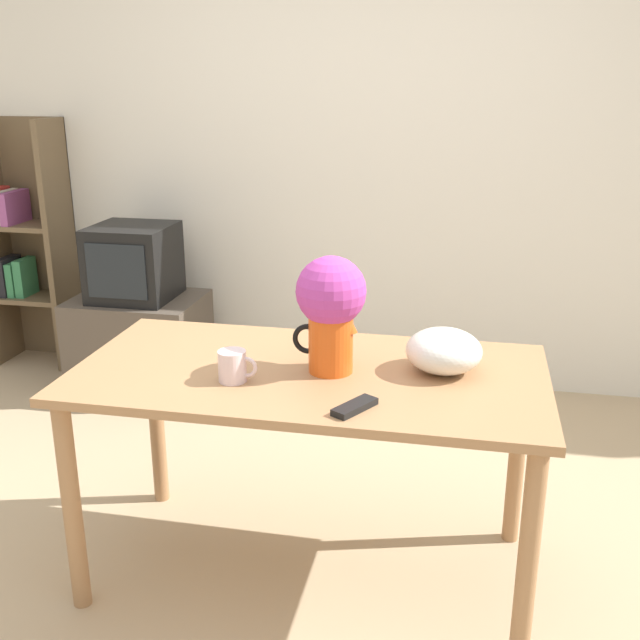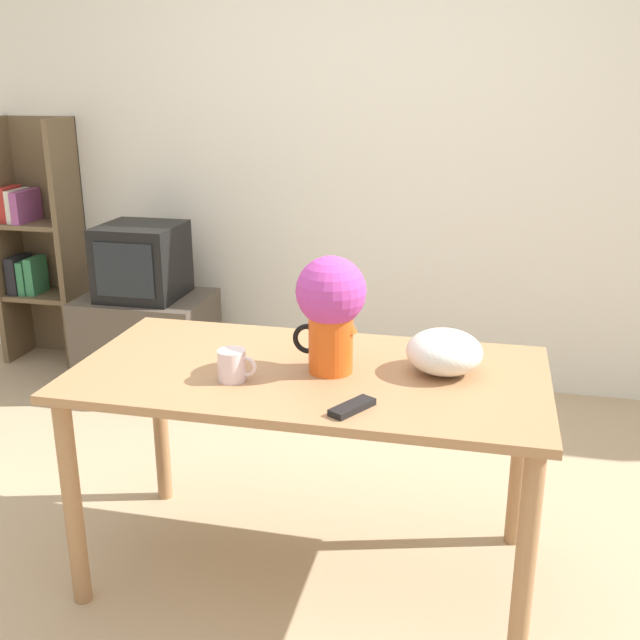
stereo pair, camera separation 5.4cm
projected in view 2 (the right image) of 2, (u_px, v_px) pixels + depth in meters
name	position (u px, v px, depth m)	size (l,w,h in m)	color
ground_plane	(279.00, 570.00, 2.68)	(12.00, 12.00, 0.00)	tan
wall_back	(371.00, 151.00, 4.02)	(8.00, 0.05, 2.60)	silver
table	(309.00, 398.00, 2.48)	(1.54, 0.79, 0.77)	#A3754C
flower_vase	(331.00, 305.00, 2.36)	(0.24, 0.22, 0.38)	#E05619
coffee_mug	(233.00, 365.00, 2.35)	(0.13, 0.09, 0.10)	silver
white_bowl	(444.00, 352.00, 2.40)	(0.25, 0.25, 0.14)	silver
remote_control	(352.00, 407.00, 2.15)	(0.12, 0.16, 0.02)	black
tv_stand	(148.00, 342.00, 4.19)	(0.69, 0.51, 0.53)	#4C4238
tv_set	(142.00, 261.00, 4.04)	(0.42, 0.42, 0.40)	black
bookshelf	(37.00, 244.00, 4.49)	(0.47, 0.30, 1.46)	brown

